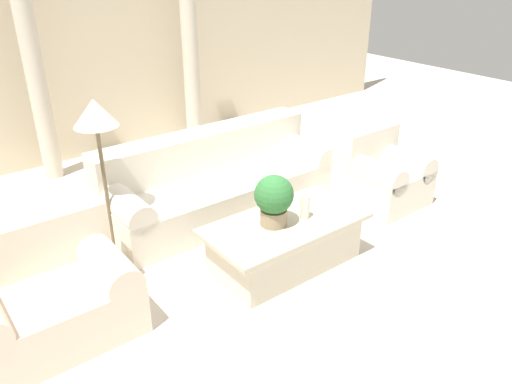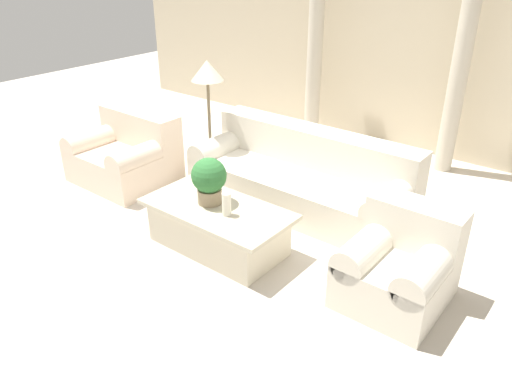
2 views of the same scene
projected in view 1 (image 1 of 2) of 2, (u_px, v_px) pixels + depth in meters
ground_plane at (262, 236)px, 4.90m from camera, size 16.00×16.00×0.00m
wall_back at (112, 29)px, 6.42m from camera, size 10.00×0.06×3.20m
sofa_long at (217, 181)px, 5.28m from camera, size 2.48×0.94×0.82m
loveseat at (42, 288)px, 3.61m from camera, size 1.15×0.94×0.82m
coffee_table at (285, 242)px, 4.38m from camera, size 1.42×0.73×0.44m
potted_plant at (274, 198)px, 4.13m from camera, size 0.33×0.33×0.45m
pillar_candle at (305, 207)px, 4.29m from camera, size 0.08×0.08×0.22m
floor_lamp at (96, 122)px, 4.09m from camera, size 0.37×0.37×1.46m
column_left at (34, 70)px, 5.61m from camera, size 0.30×0.30×2.56m
column_right at (190, 50)px, 6.72m from camera, size 0.30×0.30×2.56m
armchair at (379, 171)px, 5.49m from camera, size 0.78×0.85×0.78m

